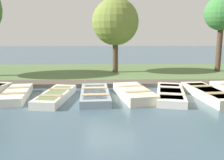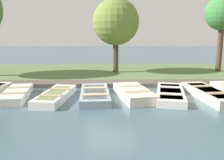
{
  "view_description": "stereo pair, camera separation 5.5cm",
  "coord_description": "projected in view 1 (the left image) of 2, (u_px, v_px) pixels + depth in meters",
  "views": [
    {
      "loc": [
        11.79,
        -0.3,
        2.82
      ],
      "look_at": [
        0.55,
        0.04,
        0.65
      ],
      "focal_mm": 40.0,
      "sensor_mm": 36.0,
      "label": 1
    },
    {
      "loc": [
        11.79,
        -0.25,
        2.82
      ],
      "look_at": [
        0.55,
        0.04,
        0.65
      ],
      "focal_mm": 40.0,
      "sensor_mm": 36.0,
      "label": 2
    }
  ],
  "objects": [
    {
      "name": "rowboat_6",
      "position": [
        170.0,
        94.0,
        10.93
      ],
      "size": [
        3.69,
        1.9,
        0.33
      ],
      "rotation": [
        0.0,
        0.0,
        -0.23
      ],
      "color": "silver",
      "rests_on": "ground_plane"
    },
    {
      "name": "park_tree_center",
      "position": [
        222.0,
        14.0,
        16.51
      ],
      "size": [
        2.3,
        2.3,
        5.21
      ],
      "color": "#4C3828",
      "rests_on": "ground_plane"
    },
    {
      "name": "rowboat_3",
      "position": [
        56.0,
        96.0,
        10.54
      ],
      "size": [
        3.26,
        1.41,
        0.35
      ],
      "rotation": [
        0.0,
        0.0,
        -0.13
      ],
      "color": "silver",
      "rests_on": "ground_plane"
    },
    {
      "name": "dock_walkway",
      "position": [
        110.0,
        84.0,
        13.32
      ],
      "size": [
        1.19,
        19.0,
        0.22
      ],
      "color": "#51473D",
      "rests_on": "ground_plane"
    },
    {
      "name": "rowboat_4",
      "position": [
        95.0,
        94.0,
        10.78
      ],
      "size": [
        3.34,
        1.38,
        0.34
      ],
      "rotation": [
        0.0,
        0.0,
        0.06
      ],
      "color": "#8C9EA8",
      "rests_on": "ground_plane"
    },
    {
      "name": "rowboat_5",
      "position": [
        134.0,
        93.0,
        10.82
      ],
      "size": [
        3.1,
        1.71,
        0.43
      ],
      "rotation": [
        0.0,
        0.0,
        0.19
      ],
      "color": "beige",
      "rests_on": "ground_plane"
    },
    {
      "name": "park_tree_left",
      "position": [
        115.0,
        22.0,
        16.19
      ],
      "size": [
        3.04,
        3.04,
        5.0
      ],
      "color": "#4C3828",
      "rests_on": "ground_plane"
    },
    {
      "name": "ground_plane",
      "position": [
        111.0,
        91.0,
        12.11
      ],
      "size": [
        80.0,
        80.0,
        0.0
      ],
      "primitive_type": "plane",
      "color": "#425B6B"
    },
    {
      "name": "rowboat_7",
      "position": [
        209.0,
        94.0,
        10.81
      ],
      "size": [
        3.62,
        1.38,
        0.4
      ],
      "rotation": [
        0.0,
        0.0,
        0.1
      ],
      "color": "beige",
      "rests_on": "ground_plane"
    },
    {
      "name": "shore_bank",
      "position": [
        109.0,
        73.0,
        17.01
      ],
      "size": [
        8.0,
        24.0,
        0.17
      ],
      "color": "#567042",
      "rests_on": "ground_plane"
    },
    {
      "name": "rowboat_2",
      "position": [
        16.0,
        94.0,
        10.74
      ],
      "size": [
        3.01,
        1.34,
        0.37
      ],
      "rotation": [
        0.0,
        0.0,
        0.13
      ],
      "color": "silver",
      "rests_on": "ground_plane"
    }
  ]
}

